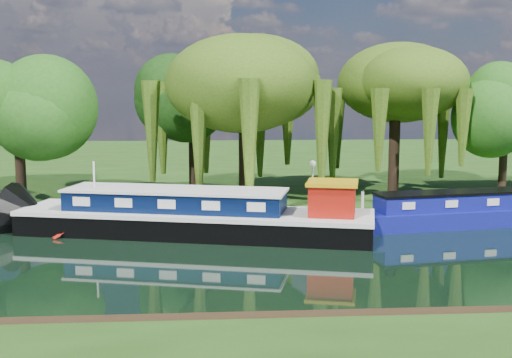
{
  "coord_description": "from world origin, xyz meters",
  "views": [
    {
      "loc": [
        -5.36,
        -26.4,
        7.01
      ],
      "look_at": [
        -3.26,
        4.22,
        2.8
      ],
      "focal_mm": 45.0,
      "sensor_mm": 36.0,
      "label": 1
    }
  ],
  "objects": [
    {
      "name": "willow_left",
      "position": [
        -3.44,
        11.55,
        7.29
      ],
      "size": [
        7.86,
        7.86,
        9.41
      ],
      "color": "black",
      "rests_on": "far_bank"
    },
    {
      "name": "mooring_posts",
      "position": [
        -0.5,
        8.4,
        0.95
      ],
      "size": [
        19.16,
        0.16,
        1.0
      ],
      "color": "silver",
      "rests_on": "far_bank"
    },
    {
      "name": "lamppost",
      "position": [
        0.5,
        10.5,
        2.42
      ],
      "size": [
        0.36,
        0.36,
        2.56
      ],
      "color": "silver",
      "rests_on": "far_bank"
    },
    {
      "name": "narrowboat",
      "position": [
        7.75,
        5.88,
        0.7
      ],
      "size": [
        13.73,
        4.46,
        1.98
      ],
      "rotation": [
        0.0,
        0.0,
        0.17
      ],
      "color": "navy",
      "rests_on": "ground"
    },
    {
      "name": "red_dinghy",
      "position": [
        -11.85,
        5.29,
        0.0
      ],
      "size": [
        3.74,
        2.8,
        0.74
      ],
      "primitive_type": "imported",
      "rotation": [
        0.0,
        0.0,
        1.64
      ],
      "color": "#9C140B",
      "rests_on": "ground"
    },
    {
      "name": "tree_far_left",
      "position": [
        -16.21,
        10.43,
        6.14
      ],
      "size": [
        5.16,
        5.16,
        8.31
      ],
      "color": "black",
      "rests_on": "far_bank"
    },
    {
      "name": "willow_right",
      "position": [
        6.39,
        14.21,
        6.89
      ],
      "size": [
        7.25,
        7.25,
        8.83
      ],
      "color": "black",
      "rests_on": "far_bank"
    },
    {
      "name": "far_bank",
      "position": [
        0.0,
        34.0,
        0.23
      ],
      "size": [
        120.0,
        52.0,
        0.45
      ],
      "primitive_type": "cube",
      "color": "#203F11",
      "rests_on": "ground"
    },
    {
      "name": "dutch_barge",
      "position": [
        -6.11,
        4.68,
        0.91
      ],
      "size": [
        17.84,
        8.02,
        3.67
      ],
      "rotation": [
        0.0,
        0.0,
        -0.24
      ],
      "color": "black",
      "rests_on": "ground"
    },
    {
      "name": "ground",
      "position": [
        0.0,
        0.0,
        0.0
      ],
      "size": [
        120.0,
        120.0,
        0.0
      ],
      "primitive_type": "plane",
      "color": "black"
    },
    {
      "name": "tree_far_mid",
      "position": [
        -6.63,
        16.05,
        6.09
      ],
      "size": [
        5.0,
        5.0,
        8.18
      ],
      "color": "black",
      "rests_on": "far_bank"
    },
    {
      "name": "tree_far_right",
      "position": [
        13.13,
        12.99,
        5.41
      ],
      "size": [
        4.4,
        4.4,
        7.2
      ],
      "color": "black",
      "rests_on": "far_bank"
    }
  ]
}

